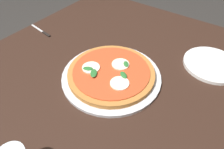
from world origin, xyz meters
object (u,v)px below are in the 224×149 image
pizza (111,73)px  knife (43,32)px  serving_tray (112,75)px  plate_white (212,64)px  dining_table (102,88)px

pizza → knife: size_ratio=2.01×
serving_tray → plate_white: bearing=-45.4°
serving_tray → plate_white: 0.41m
serving_tray → pizza: (-0.01, 0.00, 0.02)m
dining_table → knife: size_ratio=7.79×
pizza → dining_table: bearing=87.7°
plate_white → knife: size_ratio=1.38×
serving_tray → plate_white: (0.29, -0.29, 0.00)m
plate_white → serving_tray: bearing=134.6°
pizza → knife: 0.47m
pizza → knife: (0.06, 0.46, -0.02)m
serving_tray → plate_white: size_ratio=1.67×
serving_tray → pizza: 0.02m
dining_table → plate_white: size_ratio=5.65×
plate_white → knife: bearing=107.1°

